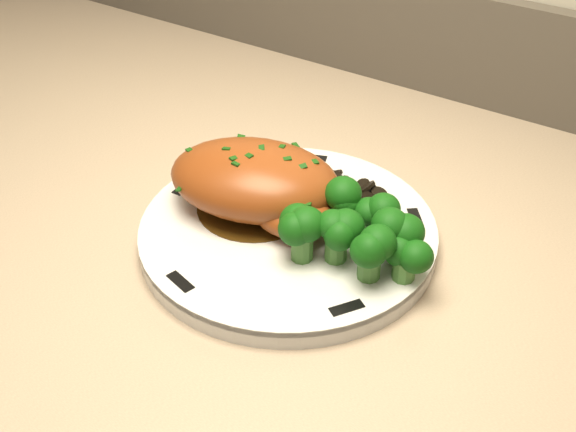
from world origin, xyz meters
The scene contains 10 objects.
plate centered at (0.02, 1.66, 0.83)m, with size 0.25×0.25×0.02m, color silver.
rim_accent_0 centered at (0.10, 1.73, 0.84)m, with size 0.03×0.01×0.00m, color black.
rim_accent_1 centered at (-0.02, 1.76, 0.84)m, with size 0.03×0.01×0.00m, color black.
rim_accent_2 centered at (-0.09, 1.66, 0.84)m, with size 0.03×0.01×0.00m, color black.
rim_accent_3 centered at (-0.01, 1.56, 0.84)m, with size 0.03×0.01×0.00m, color black.
rim_accent_4 centered at (0.11, 1.61, 0.84)m, with size 0.03×0.01×0.00m, color black.
gravy_pool centered at (-0.02, 1.67, 0.84)m, with size 0.10×0.10×0.00m, color #3F280B.
chicken_breast centered at (-0.01, 1.67, 0.86)m, with size 0.17×0.14×0.06m.
mushroom_pile centered at (0.03, 1.73, 0.84)m, with size 0.07×0.05×0.02m.
broccoli_florets centered at (0.09, 1.66, 0.86)m, with size 0.10×0.08×0.04m.
Camera 1 is at (0.28, 1.27, 1.20)m, focal length 45.00 mm.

